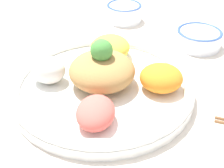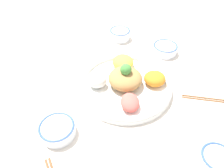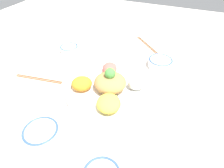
{
  "view_description": "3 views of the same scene",
  "coord_description": "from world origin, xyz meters",
  "views": [
    {
      "loc": [
        -0.43,
        -0.25,
        0.36
      ],
      "look_at": [
        -0.03,
        -0.03,
        0.04
      ],
      "focal_mm": 50.0,
      "sensor_mm": 36.0,
      "label": 1
    },
    {
      "loc": [
        -0.58,
        -0.14,
        0.59
      ],
      "look_at": [
        -0.05,
        0.04,
        0.05
      ],
      "focal_mm": 35.0,
      "sensor_mm": 36.0,
      "label": 2
    },
    {
      "loc": [
        0.49,
        0.22,
        0.5
      ],
      "look_at": [
        -0.02,
        0.0,
        0.04
      ],
      "focal_mm": 30.0,
      "sensor_mm": 36.0,
      "label": 3
    }
  ],
  "objects": [
    {
      "name": "chopsticks_pair_near",
      "position": [
        0.03,
        -0.32,
        0.0
      ],
      "size": [
        0.05,
        0.22,
        0.01
      ],
      "rotation": [
        0.0,
        0.0,
        4.86
      ],
      "color": "brown",
      "rests_on": "ground_plane"
    },
    {
      "name": "serving_spoon_extra",
      "position": [
        0.15,
        0.39,
        0.0
      ],
      "size": [
        0.13,
        0.07,
        0.01
      ],
      "rotation": [
        0.0,
        0.0,
        3.5
      ],
      "color": "white",
      "rests_on": "ground_plane"
    },
    {
      "name": "salad_platter",
      "position": [
        -0.01,
        -0.0,
        0.03
      ],
      "size": [
        0.35,
        0.35,
        0.11
      ],
      "color": "white",
      "rests_on": "ground_plane"
    },
    {
      "name": "serving_spoon_main",
      "position": [
        -0.23,
        -0.15,
        0.0
      ],
      "size": [
        0.11,
        0.07,
        0.01
      ],
      "rotation": [
        0.0,
        0.0,
        0.47
      ],
      "color": "white",
      "rests_on": "ground_plane"
    },
    {
      "name": "sauce_bowl_dark",
      "position": [
        0.26,
        -0.11,
        0.02
      ],
      "size": [
        0.11,
        0.11,
        0.04
      ],
      "color": "white",
      "rests_on": "ground_plane"
    },
    {
      "name": "sauce_bowl_red",
      "position": [
        -0.27,
        0.14,
        0.02
      ],
      "size": [
        0.11,
        0.11,
        0.04
      ],
      "color": "white",
      "rests_on": "ground_plane"
    },
    {
      "name": "ground_plane",
      "position": [
        0.0,
        0.0,
        0.0
      ],
      "size": [
        2.4,
        2.4,
        0.0
      ],
      "primitive_type": "plane",
      "color": "silver"
    },
    {
      "name": "rice_bowl_plain",
      "position": [
        -0.22,
        -0.32,
        0.02
      ],
      "size": [
        0.09,
        0.09,
        0.04
      ],
      "color": "white",
      "rests_on": "ground_plane"
    },
    {
      "name": "chopsticks_pair_far",
      "position": [
        -0.45,
        0.04,
        0.0
      ],
      "size": [
        0.19,
        0.19,
        0.01
      ],
      "rotation": [
        0.0,
        0.0,
        3.92
      ],
      "color": "brown",
      "rests_on": "ground_plane"
    }
  ]
}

